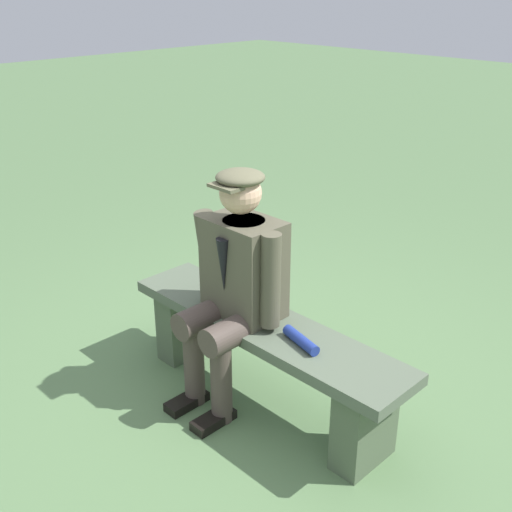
% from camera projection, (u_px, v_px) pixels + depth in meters
% --- Properties ---
extents(ground_plane, '(30.00, 30.00, 0.00)m').
position_uv_depth(ground_plane, '(263.00, 400.00, 3.43)').
color(ground_plane, '#55774A').
extents(bench, '(1.69, 0.38, 0.49)m').
position_uv_depth(bench, '(264.00, 348.00, 3.29)').
color(bench, '#525F4B').
rests_on(bench, ground).
extents(seated_man, '(0.56, 0.58, 1.26)m').
position_uv_depth(seated_man, '(235.00, 280.00, 3.20)').
color(seated_man, '#504D3B').
rests_on(seated_man, ground).
extents(rolled_magazine, '(0.24, 0.11, 0.05)m').
position_uv_depth(rolled_magazine, '(301.00, 340.00, 3.01)').
color(rolled_magazine, navy).
rests_on(rolled_magazine, bench).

